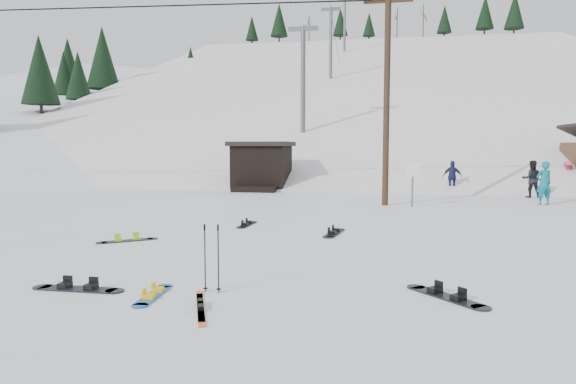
# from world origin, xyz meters

# --- Properties ---
(ground) EXTENTS (200.00, 200.00, 0.00)m
(ground) POSITION_xyz_m (0.00, 0.00, 0.00)
(ground) COLOR white
(ground) RESTS_ON ground
(ski_slope) EXTENTS (60.00, 85.24, 65.97)m
(ski_slope) POSITION_xyz_m (0.00, 55.00, -12.00)
(ski_slope) COLOR white
(ski_slope) RESTS_ON ground
(ridge_left) EXTENTS (47.54, 95.03, 58.38)m
(ridge_left) POSITION_xyz_m (-36.00, 48.00, -11.00)
(ridge_left) COLOR white
(ridge_left) RESTS_ON ground
(treeline_left) EXTENTS (20.00, 64.00, 10.00)m
(treeline_left) POSITION_xyz_m (-34.00, 40.00, 0.00)
(treeline_left) COLOR black
(treeline_left) RESTS_ON ground
(treeline_crest) EXTENTS (50.00, 6.00, 10.00)m
(treeline_crest) POSITION_xyz_m (0.00, 86.00, 0.00)
(treeline_crest) COLOR black
(treeline_crest) RESTS_ON ski_slope
(utility_pole) EXTENTS (2.00, 0.26, 9.00)m
(utility_pole) POSITION_xyz_m (2.00, 14.00, 4.68)
(utility_pole) COLOR #3A2819
(utility_pole) RESTS_ON ground
(trail_sign) EXTENTS (0.50, 0.09, 1.85)m
(trail_sign) POSITION_xyz_m (3.10, 13.58, 1.27)
(trail_sign) COLOR #595B60
(trail_sign) RESTS_ON ground
(lift_hut) EXTENTS (3.40, 4.10, 2.75)m
(lift_hut) POSITION_xyz_m (-5.00, 20.94, 1.36)
(lift_hut) COLOR black
(lift_hut) RESTS_ON ground
(lift_tower_near) EXTENTS (2.20, 0.36, 8.00)m
(lift_tower_near) POSITION_xyz_m (-4.00, 30.00, 7.86)
(lift_tower_near) COLOR #595B60
(lift_tower_near) RESTS_ON ski_slope
(lift_tower_mid) EXTENTS (2.20, 0.36, 8.00)m
(lift_tower_mid) POSITION_xyz_m (-4.00, 50.00, 14.36)
(lift_tower_mid) COLOR #595B60
(lift_tower_mid) RESTS_ON ski_slope
(lift_tower_far) EXTENTS (2.20, 0.36, 8.00)m
(lift_tower_far) POSITION_xyz_m (-4.00, 70.00, 20.86)
(lift_tower_far) COLOR #595B60
(lift_tower_far) RESTS_ON ski_slope
(hero_snowboard) EXTENTS (0.34, 1.38, 0.10)m
(hero_snowboard) POSITION_xyz_m (-1.84, -0.17, 0.02)
(hero_snowboard) COLOR #1B5DB2
(hero_snowboard) RESTS_ON ground
(hero_skis) EXTENTS (0.74, 1.68, 0.09)m
(hero_skis) POSITION_xyz_m (-0.85, -0.63, 0.03)
(hero_skis) COLOR #E24A17
(hero_skis) RESTS_ON ground
(ski_poles) EXTENTS (0.32, 0.09, 1.17)m
(ski_poles) POSITION_xyz_m (-0.95, 0.24, 0.60)
(ski_poles) COLOR black
(ski_poles) RESTS_ON ground
(board_scatter_a) EXTENTS (1.70, 0.33, 0.12)m
(board_scatter_a) POSITION_xyz_m (-3.29, -0.06, 0.03)
(board_scatter_a) COLOR black
(board_scatter_a) RESTS_ON ground
(board_scatter_b) EXTENTS (0.34, 1.50, 0.11)m
(board_scatter_b) POSITION_xyz_m (-2.31, 7.56, 0.03)
(board_scatter_b) COLOR black
(board_scatter_b) RESTS_ON ground
(board_scatter_c) EXTENTS (1.31, 1.09, 0.11)m
(board_scatter_c) POSITION_xyz_m (-4.68, 4.34, 0.03)
(board_scatter_c) COLOR black
(board_scatter_c) RESTS_ON ground
(board_scatter_d) EXTENTS (1.22, 1.32, 0.12)m
(board_scatter_d) POSITION_xyz_m (2.95, 0.62, 0.03)
(board_scatter_d) COLOR black
(board_scatter_d) RESTS_ON ground
(board_scatter_f) EXTENTS (0.51, 1.67, 0.12)m
(board_scatter_f) POSITION_xyz_m (0.55, 6.47, 0.03)
(board_scatter_f) COLOR black
(board_scatter_f) RESTS_ON ground
(skier_teal) EXTENTS (0.78, 0.63, 1.86)m
(skier_teal) POSITION_xyz_m (8.59, 15.21, 0.93)
(skier_teal) COLOR #0C6D78
(skier_teal) RESTS_ON ground
(skier_dark) EXTENTS (0.92, 0.74, 1.80)m
(skier_dark) POSITION_xyz_m (8.99, 18.55, 0.90)
(skier_dark) COLOR black
(skier_dark) RESTS_ON ground
(skier_pink) EXTENTS (1.25, 1.07, 1.68)m
(skier_pink) POSITION_xyz_m (12.01, 22.78, 0.84)
(skier_pink) COLOR #C7466E
(skier_pink) RESTS_ON ground
(skier_navy) EXTENTS (1.08, 0.64, 1.72)m
(skier_navy) POSITION_xyz_m (5.54, 20.36, 0.86)
(skier_navy) COLOR #1C2048
(skier_navy) RESTS_ON ground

